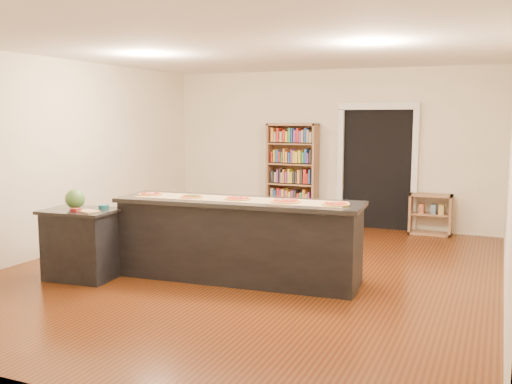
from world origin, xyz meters
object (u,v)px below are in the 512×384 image
at_px(kitchen_island, 238,240).
at_px(watermelon, 75,199).
at_px(bookshelf, 292,174).
at_px(waste_bin, 297,216).
at_px(side_counter, 81,244).
at_px(low_shelf, 430,214).

xyz_separation_m(kitchen_island, watermelon, (-1.88, -0.68, 0.48)).
bearing_deg(bookshelf, waste_bin, -32.34).
height_order(side_counter, waste_bin, side_counter).
distance_m(bookshelf, waste_bin, 0.78).
bearing_deg(side_counter, bookshelf, 70.75).
relative_size(side_counter, low_shelf, 1.26).
relative_size(kitchen_island, waste_bin, 9.46).
bearing_deg(waste_bin, low_shelf, 2.22).
distance_m(side_counter, bookshelf, 4.58).
bearing_deg(side_counter, waste_bin, 69.08).
distance_m(side_counter, low_shelf, 5.70).
bearing_deg(watermelon, waste_bin, 72.44).
xyz_separation_m(waste_bin, watermelon, (-1.36, -4.29, 0.82)).
height_order(bookshelf, low_shelf, bookshelf).
xyz_separation_m(bookshelf, watermelon, (-1.24, -4.37, 0.05)).
bearing_deg(side_counter, kitchen_island, 17.22).
height_order(kitchen_island, waste_bin, kitchen_island).
height_order(kitchen_island, watermelon, watermelon).
height_order(kitchen_island, side_counter, kitchen_island).
height_order(kitchen_island, bookshelf, bookshelf).
xyz_separation_m(bookshelf, low_shelf, (2.46, 0.02, -0.58)).
relative_size(kitchen_island, side_counter, 3.44).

